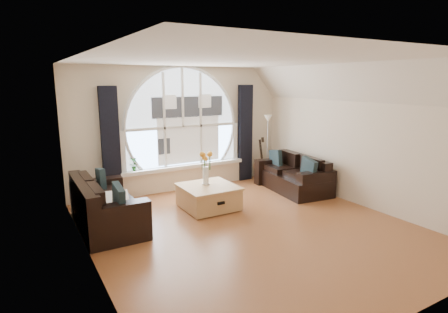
% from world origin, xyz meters
% --- Properties ---
extents(ground, '(5.00, 5.50, 0.01)m').
position_xyz_m(ground, '(0.00, 0.00, 0.00)').
color(ground, brown).
rests_on(ground, ground).
extents(ceiling, '(5.00, 5.50, 0.01)m').
position_xyz_m(ceiling, '(0.00, 0.00, 2.70)').
color(ceiling, silver).
rests_on(ceiling, ground).
extents(wall_back, '(5.00, 0.01, 2.70)m').
position_xyz_m(wall_back, '(0.00, 2.75, 1.35)').
color(wall_back, beige).
rests_on(wall_back, ground).
extents(wall_front, '(5.00, 0.01, 2.70)m').
position_xyz_m(wall_front, '(0.00, -2.75, 1.35)').
color(wall_front, beige).
rests_on(wall_front, ground).
extents(wall_left, '(0.01, 5.50, 2.70)m').
position_xyz_m(wall_left, '(-2.50, 0.00, 1.35)').
color(wall_left, beige).
rests_on(wall_left, ground).
extents(wall_right, '(0.01, 5.50, 2.70)m').
position_xyz_m(wall_right, '(2.50, 0.00, 1.35)').
color(wall_right, beige).
rests_on(wall_right, ground).
extents(attic_slope, '(0.92, 5.50, 0.72)m').
position_xyz_m(attic_slope, '(2.20, 0.00, 2.35)').
color(attic_slope, silver).
rests_on(attic_slope, ground).
extents(arched_window, '(2.60, 0.06, 2.15)m').
position_xyz_m(arched_window, '(0.00, 2.72, 1.62)').
color(arched_window, silver).
rests_on(arched_window, wall_back).
extents(window_sill, '(2.90, 0.22, 0.08)m').
position_xyz_m(window_sill, '(0.00, 2.65, 0.51)').
color(window_sill, white).
rests_on(window_sill, wall_back).
extents(window_frame, '(2.76, 0.08, 2.15)m').
position_xyz_m(window_frame, '(0.00, 2.69, 1.62)').
color(window_frame, white).
rests_on(window_frame, wall_back).
extents(neighbor_house, '(1.70, 0.02, 1.50)m').
position_xyz_m(neighbor_house, '(0.15, 2.71, 1.50)').
color(neighbor_house, silver).
rests_on(neighbor_house, wall_back).
extents(curtain_left, '(0.35, 0.12, 2.30)m').
position_xyz_m(curtain_left, '(-1.60, 2.63, 1.15)').
color(curtain_left, black).
rests_on(curtain_left, ground).
extents(curtain_right, '(0.35, 0.12, 2.30)m').
position_xyz_m(curtain_right, '(1.60, 2.63, 1.15)').
color(curtain_right, black).
rests_on(curtain_right, ground).
extents(sofa_left, '(0.93, 1.83, 0.81)m').
position_xyz_m(sofa_left, '(-2.03, 1.27, 0.40)').
color(sofa_left, black).
rests_on(sofa_left, ground).
extents(sofa_right, '(1.05, 1.79, 0.75)m').
position_xyz_m(sofa_right, '(1.99, 1.30, 0.40)').
color(sofa_right, black).
rests_on(sofa_right, ground).
extents(coffee_chest, '(1.00, 1.00, 0.49)m').
position_xyz_m(coffee_chest, '(-0.16, 1.21, 0.24)').
color(coffee_chest, tan).
rests_on(coffee_chest, ground).
extents(throw_blanket, '(0.65, 0.65, 0.10)m').
position_xyz_m(throw_blanket, '(-1.99, 1.13, 0.50)').
color(throw_blanket, silver).
rests_on(throw_blanket, sofa_left).
extents(vase_flowers, '(0.24, 0.24, 0.70)m').
position_xyz_m(vase_flowers, '(-0.16, 1.31, 0.84)').
color(vase_flowers, white).
rests_on(vase_flowers, coffee_chest).
extents(floor_lamp, '(0.24, 0.24, 1.60)m').
position_xyz_m(floor_lamp, '(2.02, 2.29, 0.80)').
color(floor_lamp, '#B2B2B2').
rests_on(floor_lamp, ground).
extents(guitar, '(0.37, 0.26, 1.06)m').
position_xyz_m(guitar, '(1.93, 2.47, 0.53)').
color(guitar, brown).
rests_on(guitar, ground).
extents(potted_plant, '(0.20, 0.17, 0.31)m').
position_xyz_m(potted_plant, '(-1.15, 2.65, 0.71)').
color(potted_plant, '#1E6023').
rests_on(potted_plant, window_sill).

